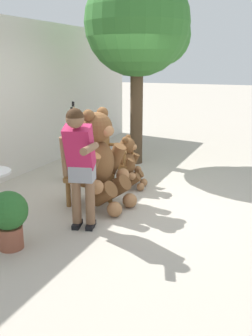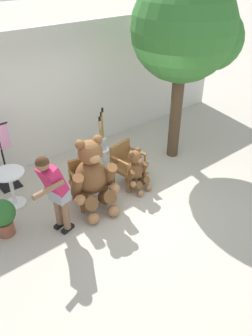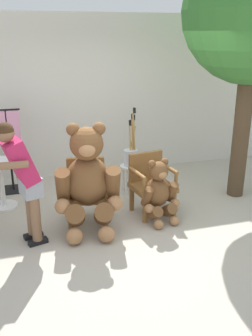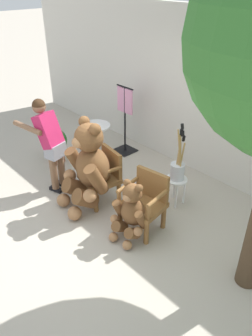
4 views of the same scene
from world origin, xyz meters
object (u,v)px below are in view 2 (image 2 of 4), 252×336
wooden_chair_left (87,180)px  white_stool (101,153)px  round_side_table (11,185)px  potted_plant (2,216)px  brush_bucket (101,141)px  patio_tree (188,31)px  wooden_chair_right (126,163)px  clothing_display_stand (3,155)px  person_visitor (54,188)px  teddy_bear_small (136,170)px  teddy_bear_large (93,176)px

wooden_chair_left → white_stool: (0.86, 0.77, -0.11)m
round_side_table → potted_plant: round_side_table is taller
wooden_chair_left → brush_bucket: brush_bucket is taller
patio_tree → wooden_chair_right: bearing=-175.1°
clothing_display_stand → patio_tree: bearing=-19.3°
patio_tree → potted_plant: bearing=-179.6°
patio_tree → clothing_display_stand: (-3.55, 1.24, -1.99)m
wooden_chair_right → brush_bucket: bearing=94.8°
round_side_table → clothing_display_stand: size_ratio=0.53×
wooden_chair_right → potted_plant: bearing=177.5°
wooden_chair_left → person_visitor: size_ratio=0.55×
brush_bucket → teddy_bear_small: bearing=-85.6°
wooden_chair_right → white_stool: size_ratio=1.87×
patio_tree → potted_plant: 4.72m
teddy_bear_large → white_stool: teddy_bear_large is taller
person_visitor → round_side_table: (-0.31, 1.16, -0.47)m
wooden_chair_right → white_stool: bearing=95.1°
wooden_chair_left → person_visitor: person_visitor is taller
potted_plant → teddy_bear_large: bearing=-13.3°
round_side_table → brush_bucket: bearing=0.2°
person_visitor → brush_bucket: 2.07m
wooden_chair_right → brush_bucket: size_ratio=0.91×
white_stool → clothing_display_stand: bearing=161.6°
white_stool → teddy_bear_small: bearing=-85.4°
wooden_chair_left → teddy_bear_large: bearing=-94.8°
white_stool → clothing_display_stand: 1.99m
wooden_chair_right → teddy_bear_large: bearing=-164.9°
person_visitor → patio_tree: patio_tree is taller
brush_bucket → teddy_bear_large: bearing=-131.1°
white_stool → patio_tree: (1.69, -0.63, 2.35)m
wooden_chair_right → potted_plant: 2.49m
wooden_chair_left → brush_bucket: size_ratio=0.91×
wooden_chair_right → teddy_bear_small: bearing=-86.8°
teddy_bear_small → clothing_display_stand: clothing_display_stand is taller
white_stool → potted_plant: bearing=-164.8°
wooden_chair_left → teddy_bear_small: (0.95, -0.29, -0.03)m
round_side_table → wooden_chair_right: bearing=-20.2°
wooden_chair_right → clothing_display_stand: size_ratio=0.63×
white_stool → potted_plant: potted_plant is taller
brush_bucket → wooden_chair_right: bearing=-85.2°
person_visitor → round_side_table: bearing=105.0°
wooden_chair_left → patio_tree: 3.40m
wooden_chair_right → teddy_bear_small: (0.02, -0.29, -0.03)m
person_visitor → white_stool: 2.13m
person_visitor → round_side_table: 1.29m
wooden_chair_left → teddy_bear_small: teddy_bear_small is taller
round_side_table → patio_tree: (3.69, -0.62, 2.26)m
brush_bucket → clothing_display_stand: 1.96m
round_side_table → potted_plant: bearing=-123.1°
wooden_chair_left → round_side_table: wooden_chair_left is taller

